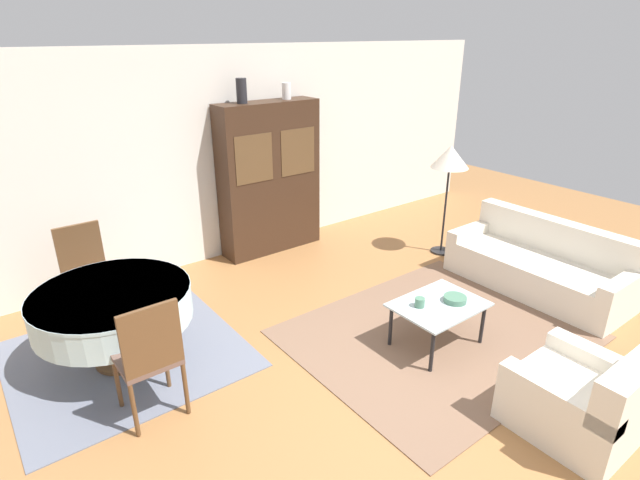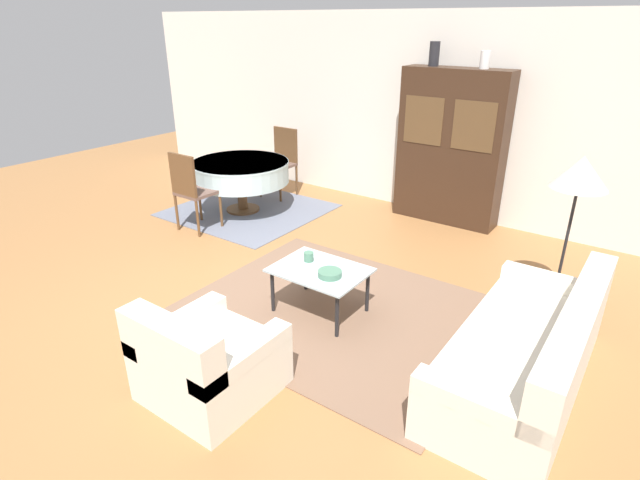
# 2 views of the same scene
# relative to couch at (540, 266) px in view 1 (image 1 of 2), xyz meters

# --- Properties ---
(ground_plane) EXTENTS (14.00, 14.00, 0.00)m
(ground_plane) POSITION_rel_couch_xyz_m (-2.74, -0.45, -0.28)
(ground_plane) COLOR #9E6B3D
(wall_back) EXTENTS (10.00, 0.06, 2.70)m
(wall_back) POSITION_rel_couch_xyz_m (-2.74, 3.18, 1.07)
(wall_back) COLOR silver
(wall_back) RESTS_ON ground_plane
(area_rug) EXTENTS (2.79, 2.27, 0.01)m
(area_rug) POSITION_rel_couch_xyz_m (-1.73, 0.06, -0.28)
(area_rug) COLOR brown
(area_rug) RESTS_ON ground_plane
(dining_rug) EXTENTS (2.02, 1.94, 0.01)m
(dining_rug) POSITION_rel_couch_xyz_m (-4.34, 1.61, -0.28)
(dining_rug) COLOR slate
(dining_rug) RESTS_ON ground_plane
(couch) EXTENTS (0.86, 2.02, 0.80)m
(couch) POSITION_rel_couch_xyz_m (0.00, 0.00, 0.00)
(couch) COLOR silver
(couch) RESTS_ON ground_plane
(armchair) EXTENTS (0.84, 0.86, 0.77)m
(armchair) POSITION_rel_couch_xyz_m (-1.88, -1.46, 0.00)
(armchair) COLOR silver
(armchair) RESTS_ON ground_plane
(coffee_table) EXTENTS (0.85, 0.64, 0.45)m
(coffee_table) POSITION_rel_couch_xyz_m (-1.87, -0.04, 0.12)
(coffee_table) COLOR black
(coffee_table) RESTS_ON area_rug
(display_cabinet) EXTENTS (1.39, 0.39, 2.02)m
(display_cabinet) POSITION_rel_couch_xyz_m (-1.87, 2.94, 0.73)
(display_cabinet) COLOR #382316
(display_cabinet) RESTS_ON ground_plane
(dining_table) EXTENTS (1.37, 1.37, 0.73)m
(dining_table) POSITION_rel_couch_xyz_m (-4.39, 1.55, 0.31)
(dining_table) COLOR brown
(dining_table) RESTS_ON dining_rug
(dining_chair_near) EXTENTS (0.44, 0.44, 1.04)m
(dining_chair_near) POSITION_rel_couch_xyz_m (-4.39, 0.64, 0.31)
(dining_chair_near) COLOR brown
(dining_chair_near) RESTS_ON dining_rug
(dining_chair_far) EXTENTS (0.44, 0.44, 1.04)m
(dining_chair_far) POSITION_rel_couch_xyz_m (-4.39, 2.46, 0.31)
(dining_chair_far) COLOR brown
(dining_chair_far) RESTS_ON dining_rug
(floor_lamp) EXTENTS (0.49, 0.49, 1.49)m
(floor_lamp) POSITION_rel_couch_xyz_m (-0.08, 1.39, 1.02)
(floor_lamp) COLOR black
(floor_lamp) RESTS_ON ground_plane
(cup) EXTENTS (0.09, 0.09, 0.09)m
(cup) POSITION_rel_couch_xyz_m (-2.06, 0.04, 0.22)
(cup) COLOR #4C7A60
(cup) RESTS_ON coffee_table
(bowl) EXTENTS (0.22, 0.22, 0.05)m
(bowl) POSITION_rel_couch_xyz_m (-1.72, -0.10, 0.20)
(bowl) COLOR #4C7A60
(bowl) RESTS_ON coffee_table
(vase_tall) EXTENTS (0.13, 0.13, 0.30)m
(vase_tall) POSITION_rel_couch_xyz_m (-2.22, 2.94, 1.89)
(vase_tall) COLOR #232328
(vase_tall) RESTS_ON display_cabinet
(vase_short) EXTENTS (0.12, 0.12, 0.21)m
(vase_short) POSITION_rel_couch_xyz_m (-1.56, 2.94, 1.84)
(vase_short) COLOR white
(vase_short) RESTS_ON display_cabinet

